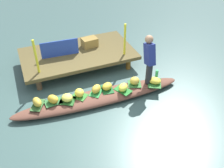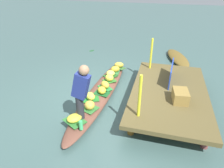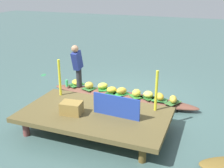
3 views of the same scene
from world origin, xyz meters
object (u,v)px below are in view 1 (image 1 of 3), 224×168
(vendor_boat, at_px, (100,97))
(banana_bunch_5, at_px, (37,102))
(banana_bunch_6, at_px, (53,99))
(vendor_person, at_px, (149,58))
(banana_bunch_4, at_px, (155,81))
(banana_bunch_7, at_px, (107,86))
(banana_bunch_0, at_px, (135,81))
(banana_bunch_1, at_px, (79,93))
(banana_bunch_3, at_px, (96,89))
(water_bottle, at_px, (157,74))
(banana_bunch_8, at_px, (67,98))
(banana_bunch_2, at_px, (123,87))
(market_banner, at_px, (60,48))
(produce_crate, at_px, (90,42))

(vendor_boat, relative_size, banana_bunch_5, 14.00)
(banana_bunch_6, height_order, vendor_person, vendor_person)
(banana_bunch_4, relative_size, banana_bunch_7, 1.15)
(banana_bunch_0, height_order, banana_bunch_6, banana_bunch_0)
(banana_bunch_1, xyz_separation_m, banana_bunch_3, (0.42, -0.00, -0.00))
(vendor_boat, height_order, banana_bunch_6, banana_bunch_6)
(water_bottle, bearing_deg, banana_bunch_6, 179.79)
(banana_bunch_1, xyz_separation_m, banana_bunch_6, (-0.63, 0.02, -0.00))
(banana_bunch_1, bearing_deg, vendor_person, -2.52)
(banana_bunch_6, height_order, banana_bunch_8, banana_bunch_6)
(banana_bunch_0, distance_m, banana_bunch_2, 0.39)
(banana_bunch_8, bearing_deg, banana_bunch_3, 3.67)
(banana_bunch_4, distance_m, banana_bunch_8, 2.23)
(market_banner, bearing_deg, vendor_person, -40.19)
(banana_bunch_3, bearing_deg, water_bottle, 0.35)
(banana_bunch_4, distance_m, banana_bunch_7, 1.23)
(banana_bunch_1, height_order, banana_bunch_8, banana_bunch_1)
(banana_bunch_8, relative_size, market_banner, 0.25)
(banana_bunch_4, xyz_separation_m, banana_bunch_7, (-1.21, 0.22, 0.01))
(banana_bunch_4, bearing_deg, market_banner, 135.96)
(produce_crate, bearing_deg, banana_bunch_0, -74.75)
(banana_bunch_1, bearing_deg, water_bottle, 0.15)
(water_bottle, bearing_deg, vendor_person, -165.77)
(vendor_boat, bearing_deg, banana_bunch_7, 23.95)
(water_bottle, height_order, market_banner, market_banner)
(banana_bunch_8, distance_m, produce_crate, 2.30)
(banana_bunch_5, height_order, water_bottle, water_bottle)
(water_bottle, distance_m, market_banner, 2.74)
(banana_bunch_6, bearing_deg, vendor_person, -2.24)
(banana_bunch_4, height_order, market_banner, market_banner)
(water_bottle, bearing_deg, banana_bunch_4, -130.05)
(banana_bunch_2, bearing_deg, banana_bunch_1, 169.82)
(vendor_person, bearing_deg, banana_bunch_7, 176.02)
(banana_bunch_7, bearing_deg, banana_bunch_5, 178.08)
(banana_bunch_2, relative_size, market_banner, 0.28)
(banana_bunch_1, xyz_separation_m, water_bottle, (2.11, 0.01, -0.00))
(banana_bunch_1, xyz_separation_m, vendor_person, (1.78, -0.08, 0.60))
(banana_bunch_6, height_order, banana_bunch_7, banana_bunch_6)
(vendor_boat, height_order, banana_bunch_1, banana_bunch_1)
(vendor_person, bearing_deg, banana_bunch_4, -46.90)
(banana_bunch_3, height_order, water_bottle, water_bottle)
(banana_bunch_0, distance_m, banana_bunch_1, 1.43)
(banana_bunch_0, distance_m, banana_bunch_5, 2.41)
(vendor_boat, xyz_separation_m, banana_bunch_3, (-0.05, 0.09, 0.21))
(banana_bunch_0, relative_size, banana_bunch_4, 0.78)
(banana_bunch_5, distance_m, banana_bunch_8, 0.68)
(banana_bunch_7, bearing_deg, banana_bunch_6, 179.17)
(vendor_boat, distance_m, banana_bunch_2, 0.62)
(vendor_person, bearing_deg, market_banner, 136.19)
(banana_bunch_2, distance_m, produce_crate, 2.10)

